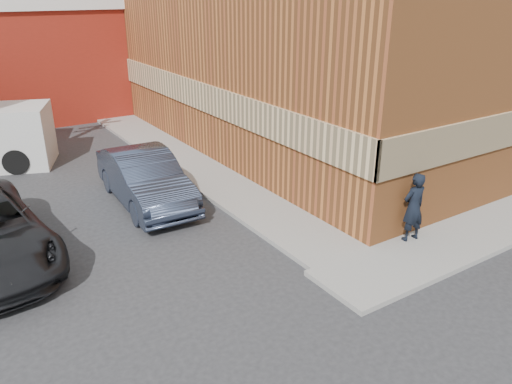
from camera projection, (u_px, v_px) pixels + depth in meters
ground at (321, 269)px, 11.29m from camera, size 90.00×90.00×0.00m
brick_building at (345, 19)px, 20.76m from camera, size 14.25×18.25×9.36m
sidewalk_west at (177, 157)px, 18.54m from camera, size 1.80×18.00×0.12m
man at (414, 207)px, 12.04m from camera, size 0.67×0.47×1.74m
sedan at (145, 178)px, 14.45m from camera, size 1.84×4.77×1.55m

